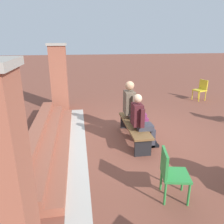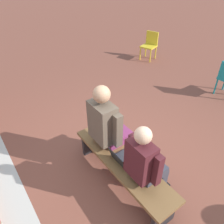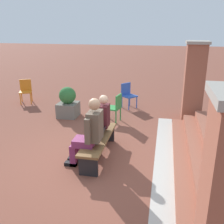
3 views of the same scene
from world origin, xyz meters
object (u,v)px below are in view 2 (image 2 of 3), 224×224
at_px(bench, 122,166).
at_px(plastic_chair_mid_courtyard, 150,44).
at_px(person_student, 146,163).
at_px(laptop, 122,159).
at_px(person_adult, 109,126).

bearing_deg(bench, plastic_chair_mid_courtyard, -48.23).
relative_size(bench, plastic_chair_mid_courtyard, 2.14).
bearing_deg(person_student, laptop, 11.96).
height_order(person_adult, laptop, person_adult).
bearing_deg(plastic_chair_mid_courtyard, laptop, 131.68).
xyz_separation_m(person_student, person_adult, (0.78, -0.01, 0.06)).
height_order(person_student, laptop, person_student).
relative_size(bench, person_student, 1.39).
height_order(bench, person_student, person_student).
bearing_deg(bench, person_student, -169.90).
relative_size(laptop, plastic_chair_mid_courtyard, 0.38).
bearing_deg(person_student, person_adult, -0.62).
height_order(bench, plastic_chair_mid_courtyard, plastic_chair_mid_courtyard).
relative_size(person_adult, plastic_chair_mid_courtyard, 1.72).
xyz_separation_m(bench, person_student, (-0.36, -0.06, 0.34)).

